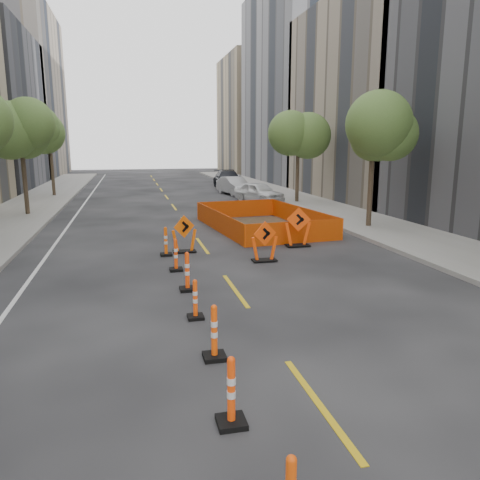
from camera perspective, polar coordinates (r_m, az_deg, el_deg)
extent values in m
plane|color=black|center=(9.53, 4.83, -13.29)|extent=(140.00, 140.00, 0.00)
cube|color=gray|center=(23.70, 16.63, 1.59)|extent=(4.00, 90.00, 0.15)
cube|color=gray|center=(65.65, -26.85, 15.67)|extent=(12.00, 20.00, 20.00)
cube|color=gray|center=(37.72, 19.04, 15.58)|extent=(12.00, 16.00, 14.00)
cube|color=gray|center=(52.62, 9.30, 18.03)|extent=(12.00, 18.00, 20.00)
cube|color=tan|center=(69.77, 3.27, 14.90)|extent=(12.00, 14.00, 16.00)
cylinder|color=#382B1E|center=(28.87, -24.68, 5.74)|extent=(0.24, 0.24, 3.15)
sphere|color=#476A2D|center=(28.77, -25.19, 11.64)|extent=(2.80, 2.80, 2.80)
cylinder|color=#382B1E|center=(38.70, -21.86, 7.21)|extent=(0.24, 0.24, 3.15)
sphere|color=#476A2D|center=(38.62, -22.20, 11.60)|extent=(2.80, 2.80, 2.80)
cylinder|color=#382B1E|center=(23.20, 15.56, 5.19)|extent=(0.24, 0.24, 3.15)
sphere|color=#476A2D|center=(23.08, 15.97, 12.54)|extent=(2.80, 2.80, 2.80)
cylinder|color=#382B1E|center=(32.28, 6.99, 7.23)|extent=(0.24, 0.24, 3.15)
sphere|color=#476A2D|center=(32.20, 7.12, 12.51)|extent=(2.80, 2.80, 2.80)
imported|color=white|center=(32.82, 2.30, 5.85)|extent=(3.24, 4.46, 1.41)
imported|color=#ADAEB3|center=(37.75, -0.70, 6.63)|extent=(2.28, 4.53, 1.42)
imported|color=black|center=(43.29, -1.50, 7.40)|extent=(2.65, 5.74, 1.62)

